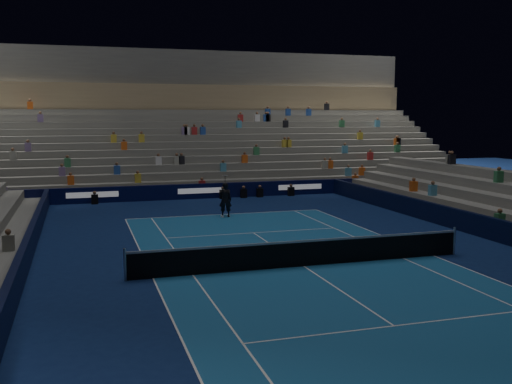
{
  "coord_description": "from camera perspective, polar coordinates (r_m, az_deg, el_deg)",
  "views": [
    {
      "loc": [
        -7.74,
        -19.35,
        5.46
      ],
      "look_at": [
        0.0,
        6.0,
        2.0
      ],
      "focal_mm": 40.86,
      "sensor_mm": 36.0,
      "label": 1
    }
  ],
  "objects": [
    {
      "name": "tennis_player",
      "position": [
        31.64,
        -3.03,
        -0.77
      ],
      "size": [
        0.78,
        0.61,
        1.9
      ],
      "primitive_type": "imported",
      "rotation": [
        0.0,
        0.0,
        2.89
      ],
      "color": "black",
      "rests_on": "ground"
    },
    {
      "name": "sponsor_barrier_west",
      "position": [
        20.07,
        -22.22,
        -7.43
      ],
      "size": [
        0.25,
        37.0,
        1.0
      ],
      "primitive_type": "cube",
      "color": "black",
      "rests_on": "ground"
    },
    {
      "name": "tennis_net",
      "position": [
        21.42,
        4.71,
        -5.97
      ],
      "size": [
        12.9,
        0.1,
        1.1
      ],
      "color": "#B2B2B7",
      "rests_on": "ground"
    },
    {
      "name": "broadcast_camera",
      "position": [
        38.48,
        -2.97,
        -0.31
      ],
      "size": [
        0.4,
        0.84,
        0.53
      ],
      "color": "black",
      "rests_on": "ground"
    },
    {
      "name": "grandstand_main",
      "position": [
        47.93,
        -7.69,
        4.88
      ],
      "size": [
        44.0,
        15.2,
        11.2
      ],
      "color": "slate",
      "rests_on": "ground"
    },
    {
      "name": "ground",
      "position": [
        21.54,
        4.7,
        -7.27
      ],
      "size": [
        90.0,
        90.0,
        0.0
      ],
      "primitive_type": "plane",
      "color": "#0C1C4B",
      "rests_on": "ground"
    },
    {
      "name": "court_surface",
      "position": [
        21.54,
        4.7,
        -7.26
      ],
      "size": [
        10.97,
        23.77,
        0.01
      ],
      "primitive_type": "cube",
      "color": "#19548C",
      "rests_on": "ground"
    },
    {
      "name": "sponsor_barrier_far",
      "position": [
        38.95,
        -5.37,
        0.09
      ],
      "size": [
        44.0,
        0.25,
        1.0
      ],
      "primitive_type": "cube",
      "color": "#080B33",
      "rests_on": "ground"
    }
  ]
}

